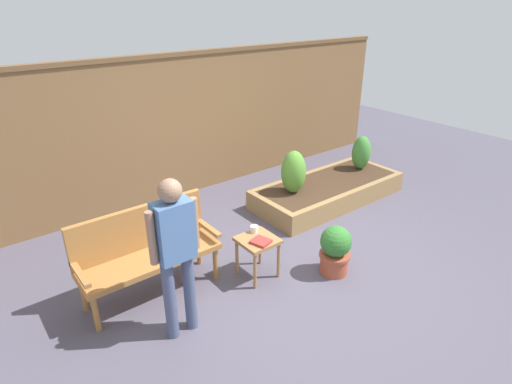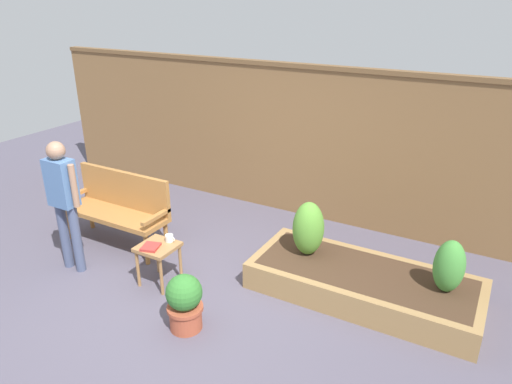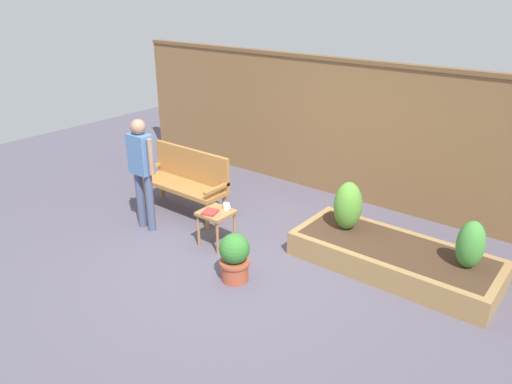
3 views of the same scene
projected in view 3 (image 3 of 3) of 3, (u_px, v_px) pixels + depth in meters
ground_plane at (234, 258)px, 6.10m from camera, size 14.00×14.00×0.00m
fence_back at (342, 129)px, 7.55m from camera, size 8.40×0.14×2.16m
garden_bench at (187, 177)px, 7.18m from camera, size 1.44×0.48×0.94m
side_table at (216, 217)px, 6.26m from camera, size 0.40×0.40×0.48m
cup_on_table at (226, 206)px, 6.28m from camera, size 0.12×0.09×0.08m
book_on_table at (210, 212)px, 6.18m from camera, size 0.22×0.23×0.03m
potted_boxwood at (235, 257)px, 5.54m from camera, size 0.35×0.35×0.58m
raised_planter_bed at (394, 258)px, 5.82m from camera, size 2.40×1.00×0.30m
shrub_near_bench at (348, 206)px, 6.07m from camera, size 0.35×0.35×0.63m
shrub_far_corner at (471, 245)px, 5.24m from camera, size 0.30×0.30×0.55m
person_by_bench at (142, 165)px, 6.49m from camera, size 0.47×0.20×1.56m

